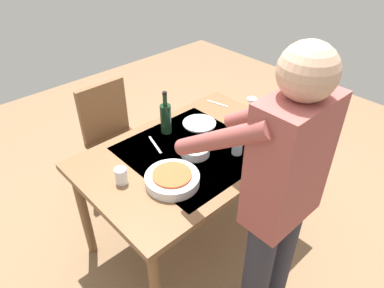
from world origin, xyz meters
name	(u,v)px	position (x,y,z in m)	size (l,w,h in m)	color
ground_plane	(192,234)	(0.00, 0.00, 0.00)	(6.00, 6.00, 0.00)	#846647
dining_table	(192,161)	(0.00, 0.00, 0.69)	(1.36, 0.90, 0.78)	brown
chair_near	(113,133)	(0.08, -0.83, 0.53)	(0.40, 0.40, 0.91)	#523019
person_server	(278,198)	(0.13, 0.71, 0.96)	(0.42, 0.61, 1.69)	#2D2D38
wine_bottle	(166,118)	(-0.02, -0.27, 0.89)	(0.07, 0.07, 0.30)	black
wine_glass_left	(251,104)	(-0.57, -0.01, 0.88)	(0.07, 0.07, 0.15)	white
water_cup_near_left	(257,131)	(-0.41, 0.18, 0.82)	(0.07, 0.07, 0.09)	silver
water_cup_near_right	(272,124)	(-0.54, 0.20, 0.83)	(0.07, 0.07, 0.11)	silver
water_cup_far_left	(237,146)	(-0.18, 0.21, 0.83)	(0.07, 0.07, 0.11)	silver
water_cup_far_right	(121,176)	(0.48, -0.05, 0.82)	(0.07, 0.07, 0.09)	silver
serving_bowl_pasta	(172,179)	(0.28, 0.15, 0.81)	(0.30, 0.30, 0.07)	silver
side_bowl_salad	(195,149)	(0.01, 0.04, 0.81)	(0.18, 0.18, 0.07)	silver
dinner_plate_near	(199,123)	(-0.25, -0.19, 0.78)	(0.23, 0.23, 0.01)	silver
table_knife	(155,145)	(0.13, -0.20, 0.78)	(0.01, 0.20, 0.01)	silver
table_fork	(217,103)	(-0.54, -0.31, 0.78)	(0.01, 0.18, 0.01)	silver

